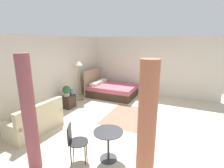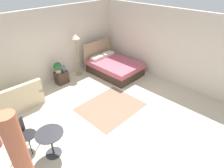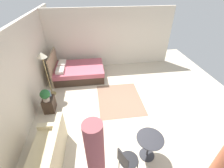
{
  "view_description": "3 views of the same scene",
  "coord_description": "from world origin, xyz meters",
  "px_view_note": "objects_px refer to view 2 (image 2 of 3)",
  "views": [
    {
      "loc": [
        -5.04,
        -1.75,
        2.61
      ],
      "look_at": [
        0.39,
        0.78,
        1.07
      ],
      "focal_mm": 27.39,
      "sensor_mm": 36.0,
      "label": 1
    },
    {
      "loc": [
        -3.33,
        -3.5,
        3.92
      ],
      "look_at": [
        0.46,
        0.15,
        0.75
      ],
      "focal_mm": 30.61,
      "sensor_mm": 36.0,
      "label": 2
    },
    {
      "loc": [
        -4.18,
        0.94,
        3.79
      ],
      "look_at": [
        0.06,
        0.34,
        0.86
      ],
      "focal_mm": 24.77,
      "sensor_mm": 36.0,
      "label": 3
    }
  ],
  "objects_px": {
    "vase": "(64,68)",
    "bed": "(113,66)",
    "couch": "(17,100)",
    "floor_lamp": "(76,41)",
    "nightstand": "(62,77)",
    "cafe_chair_near_window": "(24,132)",
    "balcony_table": "(51,140)",
    "potted_plant": "(58,67)"
  },
  "relations": [
    {
      "from": "floor_lamp",
      "to": "cafe_chair_near_window",
      "type": "xyz_separation_m",
      "value": [
        -3.35,
        -2.24,
        -0.95
      ]
    },
    {
      "from": "couch",
      "to": "cafe_chair_near_window",
      "type": "distance_m",
      "value": 1.88
    },
    {
      "from": "nightstand",
      "to": "floor_lamp",
      "type": "xyz_separation_m",
      "value": [
        0.91,
        0.11,
        1.23
      ]
    },
    {
      "from": "vase",
      "to": "potted_plant",
      "type": "bearing_deg",
      "value": 165.73
    },
    {
      "from": "nightstand",
      "to": "cafe_chair_near_window",
      "type": "distance_m",
      "value": 3.25
    },
    {
      "from": "bed",
      "to": "vase",
      "type": "distance_m",
      "value": 2.12
    },
    {
      "from": "couch",
      "to": "cafe_chair_near_window",
      "type": "relative_size",
      "value": 1.86
    },
    {
      "from": "nightstand",
      "to": "balcony_table",
      "type": "bearing_deg",
      "value": -126.98
    },
    {
      "from": "potted_plant",
      "to": "floor_lamp",
      "type": "bearing_deg",
      "value": 5.79
    },
    {
      "from": "nightstand",
      "to": "vase",
      "type": "relative_size",
      "value": 2.27
    },
    {
      "from": "potted_plant",
      "to": "floor_lamp",
      "type": "xyz_separation_m",
      "value": [
        1.01,
        0.1,
        0.75
      ]
    },
    {
      "from": "bed",
      "to": "floor_lamp",
      "type": "bearing_deg",
      "value": 139.07
    },
    {
      "from": "bed",
      "to": "balcony_table",
      "type": "relative_size",
      "value": 3.13
    },
    {
      "from": "balcony_table",
      "to": "cafe_chair_near_window",
      "type": "height_order",
      "value": "cafe_chair_near_window"
    },
    {
      "from": "bed",
      "to": "balcony_table",
      "type": "distance_m",
      "value": 4.56
    },
    {
      "from": "bed",
      "to": "couch",
      "type": "xyz_separation_m",
      "value": [
        -3.95,
        0.54,
        -0.01
      ]
    },
    {
      "from": "floor_lamp",
      "to": "balcony_table",
      "type": "relative_size",
      "value": 2.54
    },
    {
      "from": "bed",
      "to": "potted_plant",
      "type": "distance_m",
      "value": 2.37
    },
    {
      "from": "nightstand",
      "to": "bed",
      "type": "bearing_deg",
      "value": -23.23
    },
    {
      "from": "cafe_chair_near_window",
      "to": "nightstand",
      "type": "bearing_deg",
      "value": 41.1
    },
    {
      "from": "nightstand",
      "to": "cafe_chair_near_window",
      "type": "xyz_separation_m",
      "value": [
        -2.44,
        -2.13,
        0.27
      ]
    },
    {
      "from": "vase",
      "to": "bed",
      "type": "bearing_deg",
      "value": -23.28
    },
    {
      "from": "bed",
      "to": "balcony_table",
      "type": "height_order",
      "value": "bed"
    },
    {
      "from": "bed",
      "to": "vase",
      "type": "relative_size",
      "value": 9.82
    },
    {
      "from": "potted_plant",
      "to": "balcony_table",
      "type": "bearing_deg",
      "value": -125.58
    },
    {
      "from": "vase",
      "to": "couch",
      "type": "bearing_deg",
      "value": -171.74
    },
    {
      "from": "cafe_chair_near_window",
      "to": "floor_lamp",
      "type": "bearing_deg",
      "value": 33.74
    },
    {
      "from": "bed",
      "to": "floor_lamp",
      "type": "height_order",
      "value": "floor_lamp"
    },
    {
      "from": "balcony_table",
      "to": "bed",
      "type": "bearing_deg",
      "value": 24.62
    },
    {
      "from": "vase",
      "to": "cafe_chair_near_window",
      "type": "distance_m",
      "value": 3.3
    },
    {
      "from": "bed",
      "to": "cafe_chair_near_window",
      "type": "bearing_deg",
      "value": -164.45
    },
    {
      "from": "couch",
      "to": "vase",
      "type": "distance_m",
      "value": 2.07
    },
    {
      "from": "cafe_chair_near_window",
      "to": "bed",
      "type": "bearing_deg",
      "value": 15.55
    },
    {
      "from": "couch",
      "to": "bed",
      "type": "bearing_deg",
      "value": -7.73
    },
    {
      "from": "nightstand",
      "to": "balcony_table",
      "type": "distance_m",
      "value": 3.49
    },
    {
      "from": "potted_plant",
      "to": "vase",
      "type": "relative_size",
      "value": 1.88
    },
    {
      "from": "couch",
      "to": "potted_plant",
      "type": "xyz_separation_m",
      "value": [
        1.8,
        0.35,
        0.43
      ]
    },
    {
      "from": "couch",
      "to": "balcony_table",
      "type": "relative_size",
      "value": 2.3
    },
    {
      "from": "nightstand",
      "to": "cafe_chair_near_window",
      "type": "relative_size",
      "value": 0.58
    },
    {
      "from": "potted_plant",
      "to": "balcony_table",
      "type": "height_order",
      "value": "potted_plant"
    },
    {
      "from": "couch",
      "to": "balcony_table",
      "type": "bearing_deg",
      "value": -94.43
    },
    {
      "from": "bed",
      "to": "vase",
      "type": "xyz_separation_m",
      "value": [
        -1.93,
        0.83,
        0.31
      ]
    }
  ]
}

